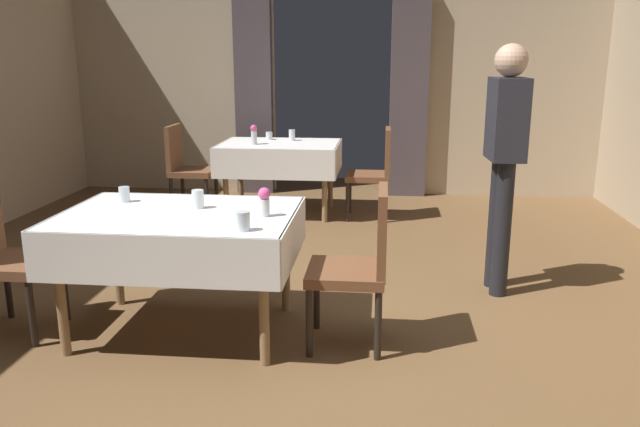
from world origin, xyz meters
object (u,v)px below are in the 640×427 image
glass_mid_d (124,194)px  glass_far_c (292,135)px  glass_mid_c (243,221)px  glass_mid_b (198,199)px  chair_far_left (186,164)px  glass_far_b (269,136)px  dining_table_mid (179,228)px  person_waiter_by_doorway (505,149)px  chair_far_right (376,169)px  chair_mid_right (361,260)px  flower_vase_mid (264,201)px  dining_table_far (280,153)px  chair_mid_left (0,250)px  flower_vase_far (254,134)px

glass_mid_d → glass_far_c: (0.62, 2.99, 0.01)m
glass_mid_d → glass_mid_c: bearing=-33.2°
glass_mid_b → chair_far_left: bearing=109.2°
glass_far_b → chair_far_left: bearing=-159.7°
dining_table_mid → person_waiter_by_doorway: (2.01, 0.90, 0.37)m
glass_mid_b → glass_mid_d: bearing=167.0°
chair_far_right → glass_mid_c: size_ratio=8.93×
glass_far_c → chair_mid_right: bearing=-75.2°
glass_mid_b → glass_far_c: glass_far_c is taller
flower_vase_mid → glass_mid_d: (-0.94, 0.27, -0.04)m
dining_table_far → chair_mid_left: size_ratio=1.34×
flower_vase_mid → dining_table_far: bearing=97.8°
chair_far_left → glass_far_c: size_ratio=7.80×
glass_mid_b → person_waiter_by_doorway: size_ratio=0.07×
flower_vase_mid → chair_far_right: bearing=78.6°
chair_mid_right → glass_mid_c: (-0.61, -0.29, 0.29)m
dining_table_far → chair_far_left: size_ratio=1.34×
chair_far_right → chair_far_left: same height
dining_table_far → person_waiter_by_doorway: bearing=-47.9°
glass_mid_c → glass_far_c: glass_far_c is taller
dining_table_mid → glass_mid_b: 0.20m
chair_mid_right → glass_mid_d: 1.55m
chair_mid_right → glass_mid_b: chair_mid_right is taller
flower_vase_mid → glass_far_c: flower_vase_mid is taller
glass_mid_d → glass_far_b: glass_mid_d is taller
glass_far_b → chair_mid_left: bearing=-106.7°
dining_table_mid → glass_mid_d: size_ratio=14.17×
dining_table_far → glass_mid_b: 2.91m
flower_vase_mid → flower_vase_far: size_ratio=0.83×
chair_mid_right → glass_mid_b: (-0.99, 0.17, 0.29)m
chair_mid_left → flower_vase_mid: size_ratio=5.53×
dining_table_far → chair_far_right: 1.02m
dining_table_far → chair_mid_right: bearing=-72.5°
chair_mid_right → chair_far_right: bearing=89.3°
chair_far_left → flower_vase_mid: size_ratio=5.53×
glass_far_b → glass_far_c: size_ratio=0.70×
chair_far_left → flower_vase_far: (0.76, -0.07, 0.34)m
chair_mid_right → chair_mid_left: same height
chair_far_left → dining_table_far: bearing=3.0°
chair_far_right → person_waiter_by_doorway: 2.25m
person_waiter_by_doorway → dining_table_mid: bearing=-155.9°
flower_vase_mid → flower_vase_far: flower_vase_far is taller
chair_far_left → flower_vase_mid: 3.34m
glass_far_b → person_waiter_by_doorway: 3.15m
chair_mid_right → chair_far_left: 3.61m
chair_mid_left → glass_mid_d: chair_mid_left is taller
glass_far_c → chair_far_left: bearing=-167.1°
glass_mid_b → glass_far_c: bearing=87.9°
chair_mid_left → glass_far_c: chair_mid_left is taller
chair_far_right → glass_far_c: 1.01m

